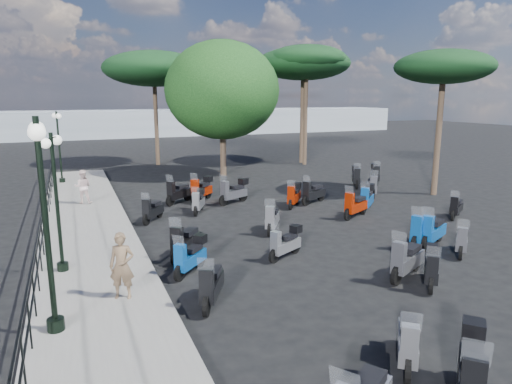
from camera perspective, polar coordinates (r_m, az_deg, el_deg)
name	(u,v)px	position (r m, az deg, el deg)	size (l,w,h in m)	color
ground	(313,248)	(14.60, 7.14, -7.02)	(120.00, 120.00, 0.00)	black
sidewalk	(90,243)	(15.69, -20.06, -6.03)	(3.00, 30.00, 0.15)	slate
railing	(43,224)	(15.30, -25.11, -3.69)	(0.04, 26.04, 1.10)	black
lamp_post_0	(45,213)	(9.46, -24.89, -2.43)	(0.34, 1.24, 4.22)	black
lamp_post_1	(56,194)	(12.83, -23.71, -0.22)	(0.50, 1.05, 3.67)	black
lamp_post_2	(59,142)	(26.45, -23.41, 5.72)	(0.47, 1.09, 3.78)	black
woman	(122,266)	(10.96, -16.42, -8.83)	(0.57, 0.37, 1.55)	brown
pedestrian_far	(83,187)	(21.02, -20.82, 0.62)	(0.71, 0.55, 1.46)	beige
scooter_1	(211,286)	(10.68, -5.62, -11.58)	(0.95, 1.54, 1.35)	black
scooter_2	(185,243)	(13.65, -8.85, -6.27)	(1.22, 1.42, 1.40)	black
scooter_3	(190,257)	(12.53, -8.21, -8.04)	(1.20, 1.22, 1.24)	black
scooter_4	(152,211)	(17.82, -12.82, -2.29)	(1.02, 1.31, 1.24)	black
scooter_5	(178,193)	(20.57, -9.68, -0.13)	(1.42, 1.18, 1.38)	black
scooter_6	(472,373)	(8.24, 25.34, -19.72)	(1.46, 1.38, 1.46)	black
scooter_7	(408,343)	(8.90, 18.45, -17.42)	(1.10, 1.31, 1.28)	black
scooter_8	(285,244)	(13.57, 3.71, -6.45)	(1.36, 0.86, 1.18)	black
scooter_9	(272,219)	(16.08, 2.02, -3.43)	(1.01, 1.45, 1.32)	black
scooter_10	(198,202)	(18.84, -7.21, -1.26)	(0.86, 1.39, 1.20)	black
scooter_11	(202,190)	(20.93, -6.83, 0.29)	(1.37, 1.34, 1.39)	black
scooter_13	(407,260)	(12.70, 18.30, -8.13)	(1.65, 0.98, 1.43)	black
scooter_14	(431,268)	(12.47, 21.08, -8.88)	(1.15, 1.23, 1.22)	black
scooter_15	(433,232)	(15.56, 21.21, -4.65)	(1.63, 1.00, 1.42)	black
scooter_16	(234,192)	(20.31, -2.79, 0.00)	(1.62, 0.98, 1.39)	black
scooter_17	(294,196)	(19.76, 4.77, -0.49)	(1.16, 1.32, 1.28)	black
scooter_20	(462,241)	(15.16, 24.30, -5.61)	(1.19, 1.12, 1.23)	black
scooter_21	(367,199)	(19.55, 13.72, -0.82)	(1.35, 1.32, 1.38)	black
scooter_22	(355,206)	(18.37, 12.31, -1.71)	(1.57, 0.95, 1.37)	black
scooter_23	(313,193)	(20.44, 7.16, -0.15)	(1.58, 0.94, 1.36)	black
scooter_27	(456,208)	(19.54, 23.73, -1.82)	(1.30, 0.93, 1.19)	black
scooter_28	(372,187)	(22.28, 14.32, 0.60)	(1.04, 1.55, 1.39)	black
scooter_29	(356,177)	(24.60, 12.38, 1.81)	(1.03, 1.55, 1.36)	black
scooter_30	(375,175)	(25.67, 14.65, 2.12)	(1.03, 1.55, 1.36)	black
scooter_32	(422,232)	(15.45, 20.08, -4.68)	(1.63, 1.00, 1.42)	black
broadleaf_tree	(222,90)	(27.27, -4.25, 12.56)	(6.71, 6.71, 7.89)	#38281E
pine_0	(307,59)	(31.97, 6.36, 16.14)	(5.32, 5.32, 8.07)	#38281E
pine_1	(303,64)	(32.83, 5.92, 15.65)	(6.50, 6.50, 8.03)	#38281E
pine_2	(154,69)	(32.36, -12.66, 14.78)	(6.78, 6.78, 7.68)	#38281E
pine_3	(444,68)	(23.43, 22.43, 14.16)	(4.50, 4.50, 6.82)	#38281E
distant_hills	(128,123)	(57.49, -15.65, 8.29)	(70.00, 8.00, 3.00)	gray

